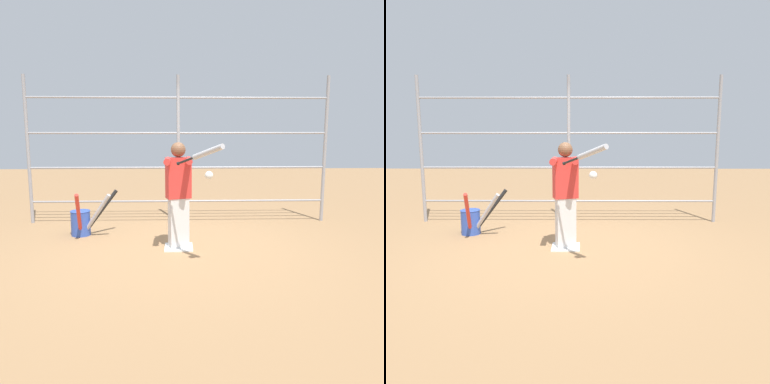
# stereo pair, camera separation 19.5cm
# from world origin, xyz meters

# --- Properties ---
(ground_plane) EXTENTS (24.00, 24.00, 0.00)m
(ground_plane) POSITION_xyz_m (0.00, 0.00, 0.00)
(ground_plane) COLOR #9E754C
(home_plate) EXTENTS (0.40, 0.40, 0.02)m
(home_plate) POSITION_xyz_m (0.00, 0.00, 0.01)
(home_plate) COLOR white
(home_plate) RESTS_ON ground
(fence_backstop) EXTENTS (5.41, 0.06, 2.64)m
(fence_backstop) POSITION_xyz_m (0.00, -1.60, 1.32)
(fence_backstop) COLOR #939399
(fence_backstop) RESTS_ON ground
(batter) EXTENTS (0.37, 0.58, 1.51)m
(batter) POSITION_xyz_m (0.00, 0.02, 0.81)
(batter) COLOR silver
(batter) RESTS_ON ground
(baseball_bat_swinging) EXTENTS (0.55, 0.71, 0.30)m
(baseball_bat_swinging) POSITION_xyz_m (-0.30, 0.80, 1.39)
(baseball_bat_swinging) COLOR black
(softball_in_flight) EXTENTS (0.10, 0.10, 0.10)m
(softball_in_flight) POSITION_xyz_m (-0.36, 0.90, 1.15)
(softball_in_flight) COLOR white
(bat_bucket) EXTENTS (0.75, 0.74, 0.76)m
(bat_bucket) POSITION_xyz_m (1.53, -0.71, 0.24)
(bat_bucket) COLOR #3351B2
(bat_bucket) RESTS_ON ground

